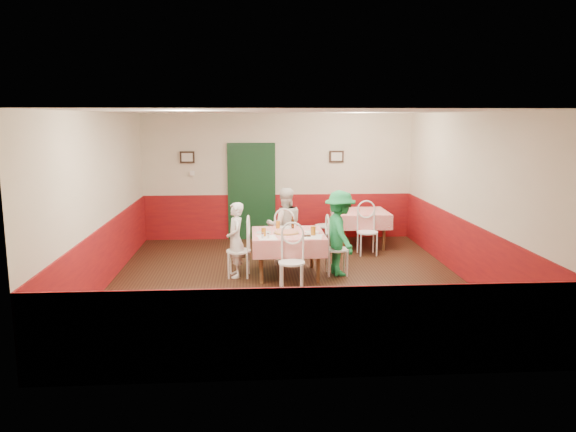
{
  "coord_description": "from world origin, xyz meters",
  "views": [
    {
      "loc": [
        -0.62,
        -8.99,
        2.71
      ],
      "look_at": [
        0.01,
        0.42,
        1.05
      ],
      "focal_mm": 35.0,
      "sensor_mm": 36.0,
      "label": 1
    }
  ],
  "objects": [
    {
      "name": "diner_right",
      "position": [
        0.91,
        0.42,
        0.74
      ],
      "size": [
        0.71,
        1.04,
        1.48
      ],
      "primitive_type": "imported",
      "rotation": [
        0.0,
        0.0,
        1.75
      ],
      "color": "gray",
      "rests_on": "ground"
    },
    {
      "name": "main_table",
      "position": [
        0.01,
        0.42,
        0.38
      ],
      "size": [
        1.22,
        1.22,
        0.77
      ],
      "primitive_type": "cube",
      "rotation": [
        0.0,
        0.0,
        0.0
      ],
      "color": "red",
      "rests_on": "ground"
    },
    {
      "name": "diner_left",
      "position": [
        -0.89,
        0.42,
        0.65
      ],
      "size": [
        0.37,
        0.51,
        1.29
      ],
      "primitive_type": "imported",
      "rotation": [
        0.0,
        0.0,
        -1.44
      ],
      "color": "gray",
      "rests_on": "ground"
    },
    {
      "name": "shaker_c",
      "position": [
        -0.43,
        0.03,
        0.81
      ],
      "size": [
        0.04,
        0.04,
        0.09
      ],
      "primitive_type": "cylinder",
      "rotation": [
        0.0,
        0.0,
        0.0
      ],
      "color": "#B23319",
      "rests_on": "main_table"
    },
    {
      "name": "menu_right",
      "position": [
        0.41,
        0.07,
        0.76
      ],
      "size": [
        0.38,
        0.45,
        0.0
      ],
      "primitive_type": "cube",
      "rotation": [
        0.0,
        0.0,
        -0.21
      ],
      "color": "white",
      "rests_on": "main_table"
    },
    {
      "name": "second_table",
      "position": [
        1.69,
        2.57,
        0.38
      ],
      "size": [
        1.12,
        1.12,
        0.77
      ],
      "primitive_type": "cube",
      "rotation": [
        0.0,
        0.0,
        0.0
      ],
      "color": "red",
      "rests_on": "ground"
    },
    {
      "name": "door",
      "position": [
        -0.6,
        3.45,
        1.05
      ],
      "size": [
        0.96,
        0.06,
        2.1
      ],
      "primitive_type": "cube",
      "color": "black",
      "rests_on": "ground"
    },
    {
      "name": "glass_a",
      "position": [
        -0.41,
        0.15,
        0.83
      ],
      "size": [
        0.08,
        0.08,
        0.14
      ],
      "primitive_type": "cylinder",
      "rotation": [
        0.0,
        0.0,
        0.0
      ],
      "color": "#BF7219",
      "rests_on": "main_table"
    },
    {
      "name": "ceiling",
      "position": [
        0.0,
        0.0,
        2.8
      ],
      "size": [
        7.0,
        7.0,
        0.0
      ],
      "primitive_type": "plane",
      "color": "white",
      "rests_on": "back_wall"
    },
    {
      "name": "chair_second_b",
      "position": [
        1.69,
        1.82,
        0.45
      ],
      "size": [
        0.42,
        0.42,
        0.9
      ],
      "primitive_type": null,
      "rotation": [
        0.0,
        0.0,
        0.0
      ],
      "color": "white",
      "rests_on": "ground"
    },
    {
      "name": "chair_near",
      "position": [
        0.01,
        -0.43,
        0.45
      ],
      "size": [
        0.48,
        0.48,
        0.9
      ],
      "primitive_type": null,
      "rotation": [
        0.0,
        0.0,
        -0.15
      ],
      "color": "white",
      "rests_on": "ground"
    },
    {
      "name": "back_wall",
      "position": [
        0.0,
        3.5,
        1.4
      ],
      "size": [
        6.0,
        0.1,
        2.8
      ],
      "primitive_type": "cube",
      "color": "beige",
      "rests_on": "ground"
    },
    {
      "name": "chair_second_a",
      "position": [
        0.94,
        2.57,
        0.45
      ],
      "size": [
        0.42,
        0.42,
        0.9
      ],
      "primitive_type": null,
      "rotation": [
        0.0,
        0.0,
        -1.57
      ],
      "color": "white",
      "rests_on": "ground"
    },
    {
      "name": "left_wall",
      "position": [
        -3.0,
        0.0,
        1.4
      ],
      "size": [
        0.1,
        7.0,
        2.8
      ],
      "primitive_type": "cube",
      "color": "beige",
      "rests_on": "ground"
    },
    {
      "name": "chair_right",
      "position": [
        0.86,
        0.42,
        0.45
      ],
      "size": [
        0.42,
        0.42,
        0.9
      ],
      "primitive_type": null,
      "rotation": [
        0.0,
        0.0,
        1.57
      ],
      "color": "white",
      "rests_on": "ground"
    },
    {
      "name": "menu_left",
      "position": [
        -0.36,
        0.04,
        0.76
      ],
      "size": [
        0.35,
        0.44,
        0.0
      ],
      "primitive_type": "cube",
      "rotation": [
        0.0,
        0.0,
        0.14
      ],
      "color": "white",
      "rests_on": "main_table"
    },
    {
      "name": "wainscot_left",
      "position": [
        -2.98,
        0.0,
        0.5
      ],
      "size": [
        0.03,
        7.0,
        1.0
      ],
      "primitive_type": "cube",
      "color": "maroon",
      "rests_on": "ground"
    },
    {
      "name": "plate_far",
      "position": [
        -0.0,
        0.84,
        0.77
      ],
      "size": [
        0.25,
        0.25,
        0.01
      ],
      "primitive_type": "cylinder",
      "rotation": [
        0.0,
        0.0,
        0.0
      ],
      "color": "white",
      "rests_on": "main_table"
    },
    {
      "name": "wainscot_front",
      "position": [
        0.0,
        -3.48,
        0.5
      ],
      "size": [
        6.0,
        0.03,
        1.0
      ],
      "primitive_type": "cube",
      "color": "maroon",
      "rests_on": "ground"
    },
    {
      "name": "plate_left",
      "position": [
        -0.41,
        0.42,
        0.77
      ],
      "size": [
        0.25,
        0.25,
        0.01
      ],
      "primitive_type": "cylinder",
      "rotation": [
        0.0,
        0.0,
        0.0
      ],
      "color": "white",
      "rests_on": "main_table"
    },
    {
      "name": "beer_bottle",
      "position": [
        0.12,
        0.81,
        0.86
      ],
      "size": [
        0.05,
        0.05,
        0.19
      ],
      "primitive_type": "cylinder",
      "rotation": [
        0.0,
        0.0,
        0.0
      ],
      "color": "#381C0A",
      "rests_on": "main_table"
    },
    {
      "name": "picture_left",
      "position": [
        -2.0,
        3.45,
        1.85
      ],
      "size": [
        0.32,
        0.03,
        0.26
      ],
      "primitive_type": "cube",
      "color": "black",
      "rests_on": "back_wall"
    },
    {
      "name": "chair_far",
      "position": [
        0.01,
        1.27,
        0.45
      ],
      "size": [
        0.48,
        0.48,
        0.9
      ],
      "primitive_type": null,
      "rotation": [
        0.0,
        0.0,
        2.99
      ],
      "color": "white",
      "rests_on": "ground"
    },
    {
      "name": "front_wall",
      "position": [
        0.0,
        -3.5,
        1.4
      ],
      "size": [
        6.0,
        0.1,
        2.8
      ],
      "primitive_type": "cube",
      "color": "beige",
      "rests_on": "ground"
    },
    {
      "name": "right_wall",
      "position": [
        3.0,
        0.0,
        1.4
      ],
      "size": [
        0.1,
        7.0,
        2.8
      ],
      "primitive_type": "cube",
      "color": "beige",
      "rests_on": "ground"
    },
    {
      "name": "diner_far",
      "position": [
        0.01,
        1.32,
        0.71
      ],
      "size": [
        0.75,
        0.61,
        1.43
      ],
      "primitive_type": "imported",
      "rotation": [
        0.0,
        0.0,
        3.25
      ],
      "color": "gray",
      "rests_on": "ground"
    },
    {
      "name": "pizza",
      "position": [
        -0.02,
        0.37,
        0.77
      ],
      "size": [
        0.41,
        0.41,
        0.03
      ],
      "primitive_type": "cylinder",
      "rotation": [
        0.0,
        0.0,
        0.0
      ],
      "color": "#B74723",
      "rests_on": "main_table"
    },
    {
      "name": "floor",
      "position": [
        0.0,
        0.0,
        0.0
      ],
      "size": [
        7.0,
        7.0,
        0.0
      ],
      "primitive_type": "plane",
      "color": "black",
      "rests_on": "ground"
    },
    {
      "name": "plate_right",
      "position": [
        0.42,
        0.4,
        0.77
      ],
      "size": [
        0.25,
        0.25,
        0.01
      ],
      "primitive_type": "cylinder",
      "rotation": [
        0.0,
        0.0,
        0.0
      ],
      "color": "white",
      "rests_on": "main_table"
    },
    {
      "name": "shaker_b",
      "position": [
        -0.34,
        -0.03,
        0.81
      ],
      "size": [
        0.04,
        0.04,
        0.09
      ],
      "primitive_type": "cylinder",
      "rotation": [
        0.0,
        0.0,
        0.0
      ],
      "color": "silver",
      "rests_on": "main_table"
    },
    {
      "name": "glass_b",
      "position": [
        0.42,
        0.18,
        0.84
      ],
      "size": [
        0.08,
        0.08,
        0.15
      ],
      "primitive_type": "cylinder",
      "rotation": [
        0.0,
        0.0,
        0.0
      ],
      "color": "#BF7219",
      "rests_on": "main_table"
    },
    {
      "name": "wainscot_right",
      "position": [
        2.98,
        0.0,
        0.5
      ],
      "size": [
        0.03,
        7.0,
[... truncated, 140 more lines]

